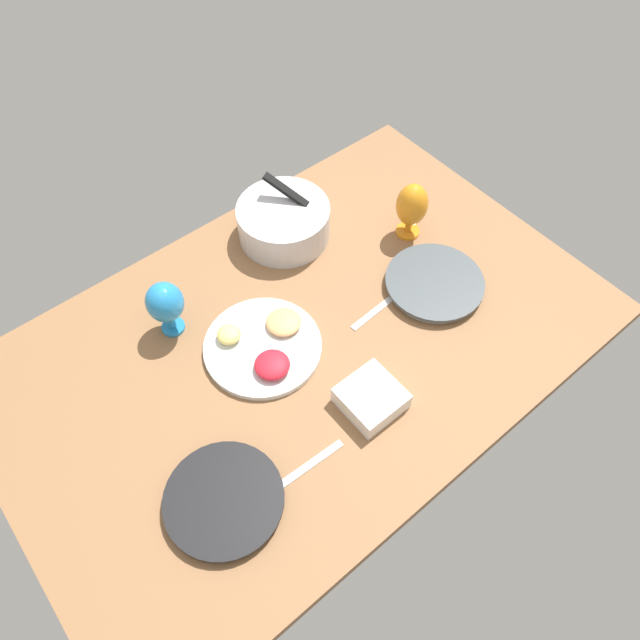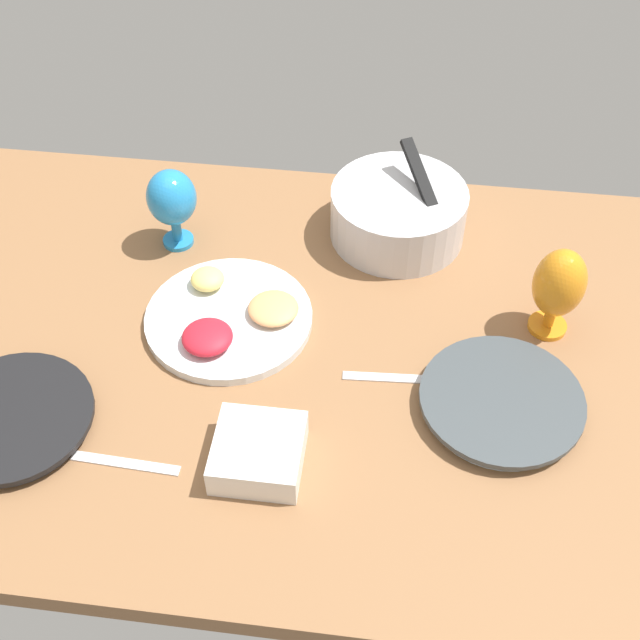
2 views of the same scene
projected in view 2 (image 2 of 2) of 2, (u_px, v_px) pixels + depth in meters
ground_plane at (277, 351)px, 153.45cm from camera, size 160.00×104.00×4.00cm
dinner_plate_left at (13, 419)px, 138.67cm from camera, size 27.12×27.12×2.74cm
dinner_plate_right at (501, 402)px, 140.95cm from camera, size 27.83×27.83×2.93cm
mixing_bowl at (398, 212)px, 168.74cm from camera, size 27.42×27.42×17.87cm
fruit_platter at (229, 317)px, 154.50cm from camera, size 31.07×31.07×5.13cm
hurricane_glass_blue at (172, 199)px, 163.11cm from camera, size 9.81×9.81×17.36cm
hurricane_glass_orange at (559, 285)px, 146.84cm from camera, size 9.31×9.31×18.47cm
square_bowl_white at (258, 451)px, 132.20cm from camera, size 14.06×14.06×5.65cm
fork_by_left_plate at (125, 463)px, 134.11cm from camera, size 18.06×2.63×0.60cm
fork_by_right_plate at (394, 377)px, 146.24cm from camera, size 18.08×2.87×0.60cm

